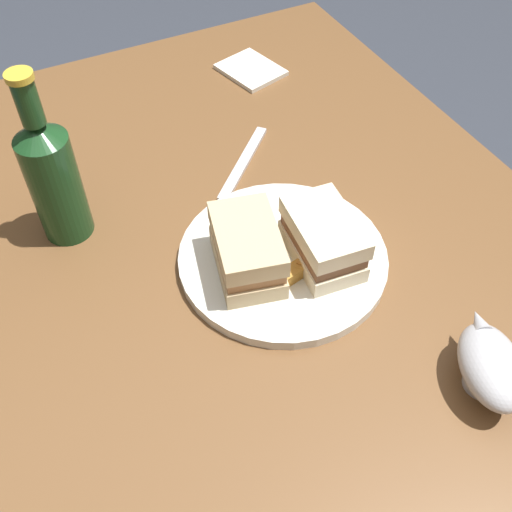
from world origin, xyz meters
TOP-DOWN VIEW (x-y plane):
  - ground_plane at (0.00, 0.00)m, footprint 6.00×6.00m
  - dining_table at (0.00, 0.00)m, footprint 1.23×0.97m
  - plate at (-0.00, 0.08)m, footprint 0.28×0.28m
  - sandwich_half_left at (0.00, 0.03)m, footprint 0.14×0.10m
  - sandwich_half_right at (0.03, 0.12)m, footprint 0.13×0.09m
  - potato_wedge_front at (0.04, 0.09)m, footprint 0.04×0.04m
  - potato_wedge_middle at (0.04, 0.07)m, footprint 0.03×0.05m
  - potato_wedge_back at (0.03, 0.10)m, footprint 0.05×0.05m
  - gravy_boat at (0.26, 0.20)m, footprint 0.13×0.11m
  - cider_bottle at (-0.19, -0.16)m, footprint 0.07×0.07m
  - napkin at (-0.43, 0.24)m, footprint 0.13×0.12m
  - fork at (-0.20, 0.12)m, footprint 0.14×0.14m

SIDE VIEW (x-z plane):
  - ground_plane at x=0.00m, z-range 0.00..0.00m
  - dining_table at x=0.00m, z-range 0.00..0.78m
  - fork at x=-0.20m, z-range 0.78..0.78m
  - napkin at x=-0.43m, z-range 0.78..0.78m
  - plate at x=0.00m, z-range 0.78..0.79m
  - potato_wedge_middle at x=0.04m, z-range 0.79..0.81m
  - potato_wedge_front at x=0.04m, z-range 0.79..0.81m
  - potato_wedge_back at x=0.03m, z-range 0.79..0.81m
  - gravy_boat at x=0.26m, z-range 0.78..0.85m
  - sandwich_half_right at x=0.03m, z-range 0.79..0.86m
  - sandwich_half_left at x=0.00m, z-range 0.79..0.86m
  - cider_bottle at x=-0.19m, z-range 0.75..1.00m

